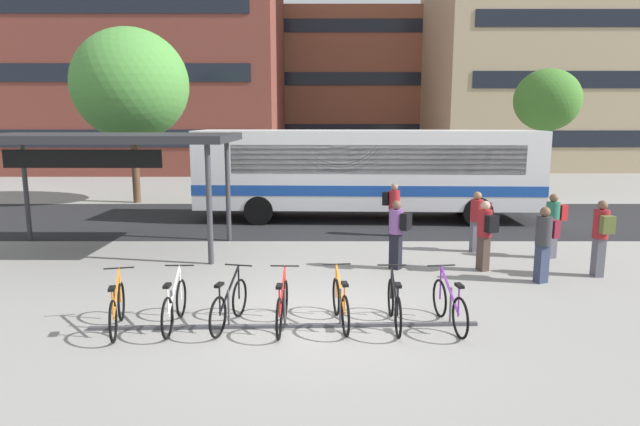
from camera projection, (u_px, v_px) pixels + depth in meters
ground at (317, 319)px, 10.00m from camera, size 200.00×200.00×0.00m
bus_lane_asphalt at (317, 219)px, 19.83m from camera, size 80.00×7.20×0.01m
city_bus at (362, 171)px, 19.53m from camera, size 12.11×3.00×3.20m
bike_rack at (283, 323)px, 9.55m from camera, size 6.80×0.31×0.70m
parked_bicycle_orange_0 at (115, 309)px, 9.36m from camera, size 0.58×1.69×0.99m
parked_bicycle_white_1 at (172, 306)px, 9.53m from camera, size 0.52×1.72×0.99m
parked_bicycle_black_2 at (227, 305)px, 9.56m from camera, size 0.57×1.69×0.99m
parked_bicycle_red_3 at (280, 307)px, 9.50m from camera, size 0.52×1.72×0.99m
parked_bicycle_orange_4 at (339, 304)px, 9.63m from camera, size 0.52×1.72×0.99m
parked_bicycle_black_5 at (392, 305)px, 9.57m from camera, size 0.52×1.72×0.99m
parked_bicycle_purple_6 at (447, 306)px, 9.55m from camera, size 0.52×1.72×0.99m
transit_shelter at (103, 141)px, 14.52m from camera, size 6.83×3.51×3.20m
commuter_black_pack_0 at (483, 231)px, 12.99m from camera, size 0.48×0.60×1.70m
commuter_black_pack_1 at (395, 230)px, 13.14m from camera, size 0.60×0.56×1.68m
commuter_black_pack_2 at (391, 206)px, 16.90m from camera, size 0.60×0.48×1.64m
commuter_maroon_pack_3 at (476, 217)px, 14.88m from camera, size 0.57×0.40×1.66m
commuter_red_pack_4 at (551, 221)px, 14.22m from camera, size 0.58×0.43×1.70m
commuter_olive_pack_5 at (598, 233)px, 12.50m from camera, size 0.36×0.53×1.78m
commuter_maroon_pack_6 at (542, 239)px, 12.07m from camera, size 0.60×0.50×1.71m
street_tree_0 at (545, 100)px, 27.47m from camera, size 3.28×3.28×6.08m
street_tree_1 at (128, 85)px, 22.94m from camera, size 4.82×4.82×7.35m
building_left_wing at (134, 57)px, 39.03m from camera, size 20.32×12.70×15.89m
building_right_wing at (580, 12)px, 40.57m from camera, size 21.87×12.50×22.80m
building_centre_block at (324, 88)px, 52.88m from camera, size 17.92×13.75×12.95m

